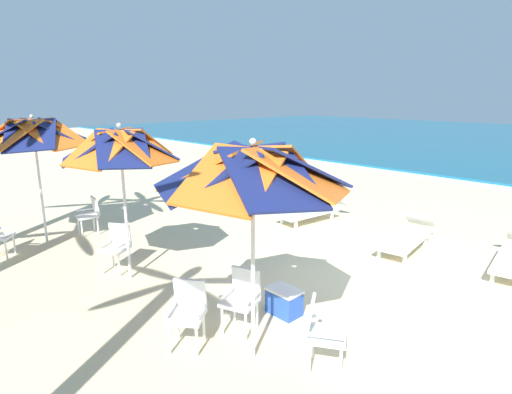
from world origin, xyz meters
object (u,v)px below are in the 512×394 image
Objects in this scene: plastic_chair_1 at (242,296)px; sun_lounger_1 at (407,236)px; plastic_chair_0 at (321,330)px; plastic_chair_3 at (117,245)px; beach_umbrella_2 at (34,134)px; sun_lounger_2 at (313,210)px; sun_lounger_3 at (263,192)px; beach_umbrella_0 at (253,171)px; cooler_box at (284,301)px; plastic_chair_2 at (188,309)px; plastic_chair_4 at (90,213)px; beach_umbrella_1 at (121,148)px.

plastic_chair_1 is 4.59m from sun_lounger_1.
plastic_chair_0 is at bearing 4.34° from plastic_chair_1.
plastic_chair_3 is 0.31× the size of beach_umbrella_2.
beach_umbrella_2 is 6.65m from sun_lounger_2.
sun_lounger_2 is at bearing -11.68° from sun_lounger_3.
beach_umbrella_0 is 1.23× the size of sun_lounger_2.
plastic_chair_3 is 1.73× the size of cooler_box.
plastic_chair_2 is at bearing -8.57° from plastic_chair_3.
plastic_chair_2 reaches higher than sun_lounger_1.
cooler_box is at bearing -42.11° from sun_lounger_3.
plastic_chair_2 is 0.31× the size of beach_umbrella_2.
plastic_chair_4 is (-6.09, 0.52, -1.84)m from beach_umbrella_0.
plastic_chair_0 is 4.65m from sun_lounger_1.
beach_umbrella_2 is 5.56× the size of cooler_box.
plastic_chair_1 is 3.20m from beach_umbrella_1.
plastic_chair_4 is at bearing 169.95° from plastic_chair_2.
plastic_chair_0 is 8.04m from sun_lounger_3.
sun_lounger_1 is at bearing 43.53° from beach_umbrella_2.
plastic_chair_4 reaches higher than sun_lounger_3.
sun_lounger_1 reaches higher than cooler_box.
sun_lounger_3 is at bearing 168.32° from sun_lounger_2.
beach_umbrella_2 is (-6.85, -0.87, 1.88)m from plastic_chair_0.
beach_umbrella_2 is 1.26× the size of sun_lounger_3.
plastic_chair_3 is at bearing 177.96° from beach_umbrella_1.
sun_lounger_2 and sun_lounger_3 have the same top height.
sun_lounger_3 is (0.62, 5.06, -0.22)m from plastic_chair_4.
plastic_chair_0 and plastic_chair_2 have the same top height.
beach_umbrella_2 is at bearing -93.94° from plastic_chair_4.
beach_umbrella_1 is 1.23× the size of sun_lounger_1.
sun_lounger_1 is 3.87m from cooler_box.
plastic_chair_0 reaches higher than cooler_box.
plastic_chair_2 reaches higher than sun_lounger_3.
plastic_chair_3 is 3.39m from cooler_box.
sun_lounger_1 is (-0.50, 4.92, -2.05)m from beach_umbrella_0.
plastic_chair_0 is 1.00× the size of plastic_chair_1.
sun_lounger_3 reaches higher than cooler_box.
sun_lounger_3 is (-2.29, 5.59, -2.04)m from beach_umbrella_1.
sun_lounger_2 is 1.00× the size of sun_lounger_3.
plastic_chair_2 is at bearing -102.48° from cooler_box.
beach_umbrella_2 reaches higher than cooler_box.
beach_umbrella_2 reaches higher than sun_lounger_3.
plastic_chair_0 is 0.31× the size of beach_umbrella_2.
sun_lounger_3 is at bearing 83.05° from plastic_chair_4.
beach_umbrella_2 is at bearing -136.47° from sun_lounger_1.
plastic_chair_2 is at bearing -10.05° from plastic_chair_4.
plastic_chair_0 is 0.39× the size of sun_lounger_2.
beach_umbrella_0 reaches higher than plastic_chair_0.
plastic_chair_0 is at bearing 31.63° from beach_umbrella_0.
sun_lounger_3 is at bearing 112.28° from beach_umbrella_1.
beach_umbrella_1 is at bearing -90.28° from sun_lounger_2.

